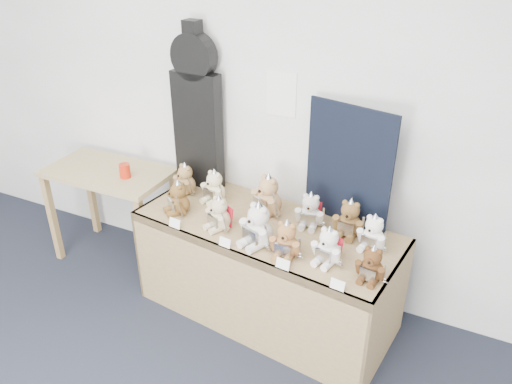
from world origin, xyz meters
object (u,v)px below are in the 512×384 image
at_px(teddy_front_far_left, 178,199).
at_px(teddy_back_centre_left, 267,197).
at_px(teddy_back_end, 373,234).
at_px(display_table, 261,250).
at_px(side_table, 110,185).
at_px(teddy_back_far_left, 185,180).
at_px(teddy_front_end, 371,265).
at_px(teddy_back_right, 349,220).
at_px(teddy_front_right, 286,241).
at_px(teddy_front_centre, 258,227).
at_px(red_cup, 125,171).
at_px(teddy_front_left, 219,214).
at_px(teddy_back_left, 214,188).
at_px(teddy_front_far_right, 328,247).
at_px(teddy_back_centre_right, 310,212).
at_px(guitar_case, 197,110).

distance_m(teddy_front_far_left, teddy_back_centre_left, 0.60).
bearing_deg(teddy_back_end, display_table, -158.31).
relative_size(side_table, teddy_back_far_left, 3.85).
height_order(teddy_back_end, teddy_back_far_left, same).
xyz_separation_m(teddy_front_end, teddy_back_right, (-0.24, 0.38, 0.01)).
bearing_deg(side_table, teddy_front_end, -10.26).
relative_size(teddy_front_end, teddy_back_far_left, 0.93).
bearing_deg(teddy_front_right, teddy_back_end, 32.64).
relative_size(display_table, teddy_front_right, 6.96).
bearing_deg(teddy_front_centre, teddy_front_right, 10.53).
relative_size(red_cup, teddy_front_left, 0.43).
bearing_deg(teddy_back_centre_left, teddy_back_left, -153.93).
height_order(teddy_front_left, teddy_front_far_right, teddy_front_far_right).
xyz_separation_m(teddy_front_centre, teddy_back_left, (-0.51, 0.35, -0.02)).
xyz_separation_m(side_table, teddy_back_far_left, (0.66, 0.07, 0.15)).
distance_m(display_table, teddy_front_centre, 0.32).
relative_size(teddy_front_far_left, teddy_back_end, 1.02).
bearing_deg(teddy_front_centre, teddy_back_left, 166.37).
height_order(display_table, teddy_front_end, teddy_front_end).
distance_m(teddy_front_far_left, teddy_back_centre_right, 0.89).
xyz_separation_m(teddy_back_left, teddy_back_right, (0.98, -0.01, 0.00)).
relative_size(teddy_front_left, teddy_front_far_right, 0.99).
bearing_deg(teddy_back_left, teddy_back_far_left, -169.62).
bearing_deg(display_table, teddy_back_centre_right, 43.97).
bearing_deg(teddy_back_left, teddy_front_centre, -20.46).
bearing_deg(teddy_front_left, side_table, -167.36).
xyz_separation_m(display_table, teddy_front_centre, (0.05, -0.15, 0.28)).
xyz_separation_m(teddy_front_left, teddy_front_centre, (0.30, -0.06, 0.03)).
bearing_deg(red_cup, side_table, 168.73).
bearing_deg(teddy_front_centre, teddy_back_far_left, 175.18).
bearing_deg(teddy_back_centre_right, red_cup, 176.82).
height_order(side_table, teddy_back_centre_left, teddy_back_centre_left).
distance_m(teddy_front_far_left, teddy_front_end, 1.37).
distance_m(red_cup, teddy_front_far_left, 0.59).
distance_m(guitar_case, teddy_back_centre_right, 1.08).
bearing_deg(red_cup, display_table, -5.48).
bearing_deg(teddy_back_end, red_cup, -167.70).
relative_size(side_table, guitar_case, 0.82).
distance_m(teddy_front_right, teddy_back_right, 0.47).
bearing_deg(teddy_front_far_right, teddy_front_left, -172.01).
height_order(teddy_front_end, teddy_back_far_left, teddy_back_far_left).
bearing_deg(teddy_front_far_right, teddy_back_centre_left, 158.69).
bearing_deg(teddy_back_centre_right, guitar_case, 161.75).
xyz_separation_m(teddy_back_centre_left, teddy_back_right, (0.57, -0.02, -0.02)).
xyz_separation_m(display_table, teddy_front_left, (-0.26, -0.09, 0.26)).
bearing_deg(teddy_back_centre_left, teddy_back_end, 16.89).
distance_m(side_table, teddy_back_right, 1.90).
xyz_separation_m(red_cup, teddy_back_centre_left, (1.11, 0.10, -0.00)).
bearing_deg(teddy_back_centre_left, teddy_back_far_left, -155.97).
height_order(display_table, teddy_back_left, teddy_back_left).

